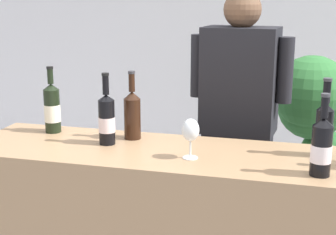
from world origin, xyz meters
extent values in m
cube|color=white|center=(0.00, 2.60, 1.40)|extent=(8.00, 0.10, 2.80)
cylinder|color=black|center=(-0.43, 0.03, 1.08)|extent=(0.07, 0.07, 0.20)
cone|color=black|center=(-0.43, 0.03, 1.19)|extent=(0.07, 0.07, 0.03)
cylinder|color=black|center=(-0.43, 0.03, 1.25)|extent=(0.03, 0.03, 0.08)
cylinder|color=black|center=(-0.43, 0.03, 1.30)|extent=(0.03, 0.03, 0.01)
cylinder|color=silver|center=(-0.43, 0.03, 1.07)|extent=(0.07, 0.07, 0.07)
cylinder|color=black|center=(0.51, 0.10, 1.08)|extent=(0.07, 0.07, 0.20)
cone|color=black|center=(0.51, 0.10, 1.19)|extent=(0.07, 0.07, 0.03)
cylinder|color=black|center=(0.51, 0.10, 1.25)|extent=(0.03, 0.03, 0.09)
cylinder|color=#333338|center=(0.51, 0.10, 1.30)|extent=(0.04, 0.04, 0.01)
cylinder|color=black|center=(-0.76, 0.15, 1.08)|extent=(0.08, 0.08, 0.21)
cone|color=black|center=(-0.76, 0.15, 1.20)|extent=(0.08, 0.08, 0.03)
cylinder|color=black|center=(-0.76, 0.15, 1.26)|extent=(0.03, 0.03, 0.07)
cylinder|color=black|center=(-0.76, 0.15, 1.30)|extent=(0.03, 0.03, 0.01)
cylinder|color=silver|center=(-0.76, 0.15, 1.07)|extent=(0.08, 0.08, 0.08)
cylinder|color=black|center=(0.49, -0.14, 1.07)|extent=(0.08, 0.08, 0.19)
cone|color=black|center=(0.49, -0.14, 1.19)|extent=(0.08, 0.08, 0.03)
cylinder|color=black|center=(0.49, -0.14, 1.24)|extent=(0.03, 0.03, 0.08)
cylinder|color=#333338|center=(0.49, -0.14, 1.29)|extent=(0.03, 0.03, 0.01)
cylinder|color=silver|center=(0.49, -0.14, 1.06)|extent=(0.08, 0.08, 0.07)
cylinder|color=black|center=(-0.35, 0.14, 1.07)|extent=(0.08, 0.08, 0.19)
cone|color=black|center=(-0.35, 0.14, 1.19)|extent=(0.08, 0.08, 0.03)
cylinder|color=black|center=(-0.35, 0.14, 1.24)|extent=(0.03, 0.03, 0.08)
cylinder|color=#333338|center=(-0.35, 0.14, 1.29)|extent=(0.03, 0.03, 0.01)
cylinder|color=silver|center=(-0.02, -0.07, 0.98)|extent=(0.06, 0.06, 0.00)
cylinder|color=silver|center=(-0.02, -0.07, 1.02)|extent=(0.01, 0.01, 0.08)
ellipsoid|color=silver|center=(-0.02, -0.07, 1.10)|extent=(0.07, 0.07, 0.09)
ellipsoid|color=maroon|center=(-0.02, -0.07, 1.08)|extent=(0.06, 0.06, 0.03)
cube|color=black|center=(0.10, 0.59, 0.46)|extent=(0.37, 0.28, 0.92)
cube|color=black|center=(0.10, 0.59, 1.20)|extent=(0.41, 0.28, 0.56)
sphere|color=brown|center=(0.10, 0.59, 1.56)|extent=(0.19, 0.19, 0.19)
cylinder|color=black|center=(0.33, 0.57, 1.26)|extent=(0.08, 0.08, 0.34)
cylinder|color=black|center=(-0.13, 0.62, 1.26)|extent=(0.08, 0.08, 0.34)
cylinder|color=brown|center=(0.54, 1.19, 0.16)|extent=(0.38, 0.38, 0.31)
sphere|color=#2D6B33|center=(0.49, 1.25, 1.04)|extent=(0.35, 0.35, 0.35)
sphere|color=#2D6B33|center=(0.49, 1.14, 1.04)|extent=(0.47, 0.47, 0.47)
sphere|color=#2D6B33|center=(0.60, 1.22, 0.63)|extent=(0.32, 0.32, 0.32)
sphere|color=#2D6B33|center=(0.49, 1.20, 0.96)|extent=(0.44, 0.44, 0.44)
cylinder|color=#4C3823|center=(0.54, 1.19, 0.61)|extent=(0.05, 0.05, 0.60)
camera|label=1|loc=(0.38, -1.96, 1.64)|focal=52.37mm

